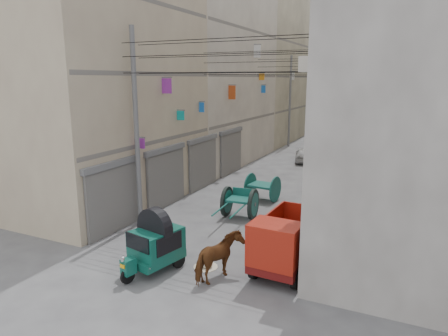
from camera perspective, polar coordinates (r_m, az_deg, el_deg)
The scene contains 18 objects.
ground at distance 11.24m, azimuth -15.65°, elevation -20.06°, with size 140.00×140.00×0.00m, color #444446.
building_row_left at distance 43.58m, azimuth 6.11°, elevation 13.15°, with size 8.00×62.00×14.00m.
building_row_right at distance 41.15m, azimuth 28.10°, elevation 11.82°, with size 8.00×62.00×14.00m.
end_cap_building at distance 73.28m, azimuth 20.75°, elevation 12.21°, with size 22.00×10.00×13.00m, color #B8AD91.
shutters_left at distance 20.72m, azimuth -5.41°, elevation 0.04°, with size 0.18×14.40×2.88m.
signboards at distance 29.48m, azimuth 12.65°, elevation 7.33°, with size 8.22×40.52×5.67m.
ac_units at distance 14.99m, azimuth 15.14°, elevation 17.75°, with size 0.70×6.55×3.35m.
utility_poles at distance 24.92m, azimuth 10.32°, elevation 7.84°, with size 7.40×22.20×8.00m.
overhead_cables at distance 22.36m, azimuth 8.79°, elevation 14.47°, with size 7.40×22.52×1.12m.
auto_rickshaw at distance 13.02m, azimuth -9.80°, elevation -10.43°, with size 1.59×2.31×1.57m.
tonga_cart at distance 17.59m, azimuth 2.27°, elevation -4.90°, with size 1.47×3.01×1.33m.
mini_truck at distance 12.77m, azimuth 8.50°, elevation -10.94°, with size 1.64×3.42×1.89m.
second_cart at distance 20.18m, azimuth 5.54°, elevation -2.66°, with size 1.60×1.45×1.30m.
feed_sack at distance 13.33m, azimuth -2.66°, elevation -13.48°, with size 0.49×0.40×0.25m, color beige.
horse at distance 12.30m, azimuth -0.73°, elevation -12.71°, with size 0.77×1.70×1.44m, color brown.
distant_car_white at distance 30.03m, azimuth 11.39°, elevation 1.90°, with size 1.26×3.14×1.07m, color #B5B5B5.
distant_car_grey at distance 37.70m, azimuth 18.64°, elevation 3.72°, with size 1.26×3.61×1.19m, color #505553.
distant_car_green at distance 42.10m, azimuth 15.70°, elevation 4.81°, with size 1.74×4.29×1.24m, color #1D564A.
Camera 1 is at (6.46, -6.99, 5.98)m, focal length 32.00 mm.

